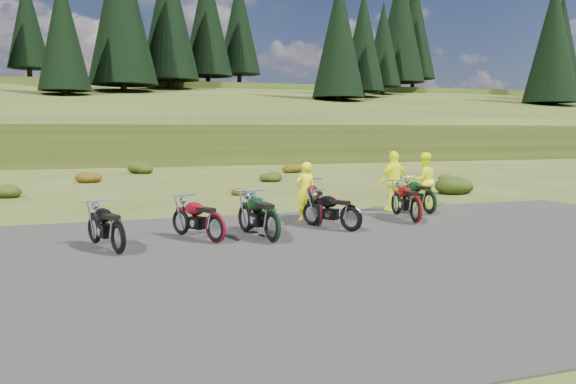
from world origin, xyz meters
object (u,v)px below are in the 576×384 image
object	(u,v)px
motorcycle_3	(270,239)
motorcycle_0	(119,256)
motorcycle_7	(429,215)
person_middle	(305,192)

from	to	relation	value
motorcycle_3	motorcycle_0	bearing A→B (deg)	97.49
motorcycle_3	motorcycle_7	bearing A→B (deg)	-72.88
motorcycle_7	person_middle	xyz separation A→B (m)	(-4.02, 0.09, 0.84)
motorcycle_0	person_middle	distance (m)	6.05
motorcycle_0	motorcycle_7	bearing A→B (deg)	-93.64
motorcycle_0	person_middle	bearing A→B (deg)	-81.32
motorcycle_7	person_middle	bearing A→B (deg)	87.34
motorcycle_7	motorcycle_0	bearing A→B (deg)	105.86
motorcycle_0	motorcycle_3	world-z (taller)	motorcycle_3
motorcycle_3	motorcycle_7	world-z (taller)	motorcycle_7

